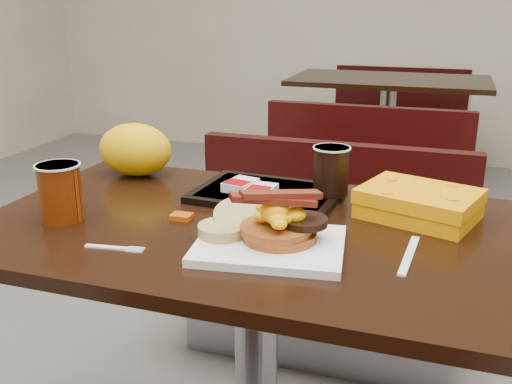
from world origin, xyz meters
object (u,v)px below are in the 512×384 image
(bench_far_n, at_px, (396,119))
(knife, at_px, (409,255))
(table_near, at_px, (256,373))
(coffee_cup_near, at_px, (60,192))
(paper_bag, at_px, (136,149))
(tray, at_px, (267,194))
(bench_near_n, at_px, (321,259))
(clamshell, at_px, (419,203))
(platter, at_px, (270,245))
(coffee_cup_far, at_px, (331,170))
(hashbrown_sleeve_left, at_px, (241,185))
(bench_far_s, at_px, (370,168))
(pancake_stack, at_px, (280,232))
(hashbrown_sleeve_right, at_px, (262,191))
(fork, at_px, (106,247))
(table_far, at_px, (386,137))

(bench_far_n, xyz_separation_m, knife, (0.32, -3.36, 0.39))
(table_near, height_order, coffee_cup_near, coffee_cup_near)
(paper_bag, bearing_deg, tray, -9.49)
(paper_bag, bearing_deg, bench_near_n, 46.07)
(bench_far_n, xyz_separation_m, clamshell, (0.32, -3.14, 0.42))
(platter, relative_size, coffee_cup_far, 2.47)
(tray, distance_m, hashbrown_sleeve_left, 0.07)
(bench_far_s, relative_size, tray, 2.90)
(platter, xyz_separation_m, tray, (-0.10, 0.30, -0.00))
(table_near, height_order, coffee_cup_far, coffee_cup_far)
(pancake_stack, distance_m, clamshell, 0.35)
(bench_far_s, distance_m, hashbrown_sleeve_right, 1.80)
(bench_far_s, bearing_deg, paper_bag, -104.69)
(fork, height_order, clamshell, clamshell)
(pancake_stack, distance_m, coffee_cup_far, 0.31)
(bench_far_n, xyz_separation_m, tray, (-0.03, -3.12, 0.40))
(knife, distance_m, paper_bag, 0.82)
(fork, bearing_deg, clamshell, 25.14)
(table_near, bearing_deg, bench_far_n, 90.00)
(fork, relative_size, tray, 0.34)
(bench_far_n, relative_size, paper_bag, 4.85)
(bench_near_n, height_order, clamshell, clamshell)
(bench_far_n, height_order, platter, platter)
(knife, xyz_separation_m, clamshell, (0.00, 0.22, 0.03))
(bench_near_n, xyz_separation_m, hashbrown_sleeve_right, (-0.04, -0.55, 0.42))
(clamshell, bearing_deg, tray, -166.85)
(pancake_stack, bearing_deg, fork, -160.36)
(bench_far_s, relative_size, clamshell, 4.15)
(coffee_cup_far, bearing_deg, coffee_cup_near, -148.84)
(table_near, distance_m, hashbrown_sleeve_left, 0.45)
(hashbrown_sleeve_left, relative_size, coffee_cup_far, 0.73)
(table_near, distance_m, platter, 0.41)
(bench_far_n, xyz_separation_m, hashbrown_sleeve_left, (-0.10, -3.13, 0.42))
(platter, bearing_deg, coffee_cup_near, 171.09)
(bench_near_n, bearing_deg, tray, -93.81)
(platter, xyz_separation_m, pancake_stack, (0.01, 0.02, 0.02))
(bench_far_n, xyz_separation_m, coffee_cup_far, (0.12, -3.09, 0.46))
(bench_far_n, distance_m, knife, 3.40)
(bench_near_n, distance_m, hashbrown_sleeve_right, 0.69)
(coffee_cup_near, height_order, coffee_cup_far, coffee_cup_far)
(table_far, distance_m, clamshell, 2.50)
(table_far, height_order, platter, platter)
(table_near, xyz_separation_m, pancake_stack, (0.08, -0.10, 0.41))
(hashbrown_sleeve_left, distance_m, hashbrown_sleeve_right, 0.07)
(table_near, bearing_deg, bench_near_n, 90.00)
(bench_far_n, distance_m, platter, 3.44)
(coffee_cup_far, bearing_deg, knife, -52.71)
(hashbrown_sleeve_left, distance_m, paper_bag, 0.35)
(fork, xyz_separation_m, coffee_cup_far, (0.35, 0.42, 0.07))
(platter, bearing_deg, paper_bag, 135.72)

